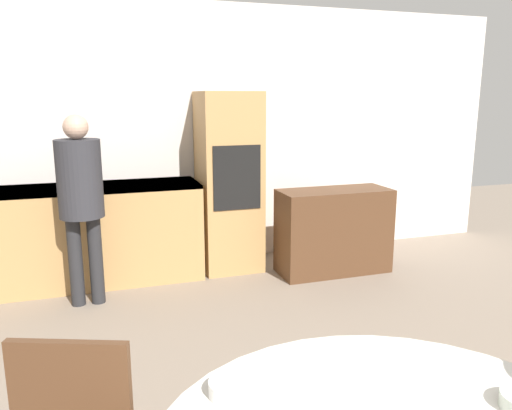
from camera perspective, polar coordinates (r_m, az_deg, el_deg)
wall_back at (r=5.10m, az=-7.95°, el=7.76°), size 7.14×0.05×2.60m
kitchen_counter at (r=4.84m, az=-22.80°, el=-3.38°), size 2.74×0.60×0.91m
oven_unit at (r=4.91m, az=-3.13°, el=2.64°), size 0.57×0.59×1.74m
sideboard at (r=4.93m, az=8.86°, el=-2.96°), size 1.08×0.45×0.82m
person_standing at (r=4.21m, az=-19.42°, el=1.54°), size 0.35×0.35×1.56m
bowl_near at (r=1.73m, az=-2.55°, el=-20.12°), size 0.17×0.17×0.05m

